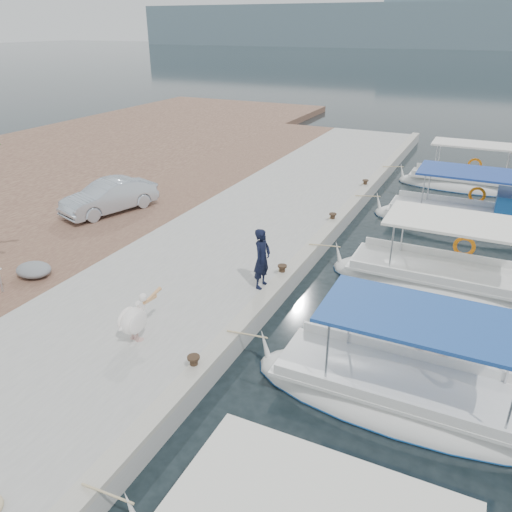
# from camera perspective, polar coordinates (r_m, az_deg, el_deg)

# --- Properties ---
(ground) EXTENTS (400.00, 400.00, 0.00)m
(ground) POSITION_cam_1_polar(r_m,az_deg,el_deg) (14.00, 1.90, -6.82)
(ground) COLOR black
(ground) RESTS_ON ground
(concrete_quay) EXTENTS (6.00, 40.00, 0.50)m
(concrete_quay) POSITION_cam_1_polar(r_m,az_deg,el_deg) (19.08, -0.31, 3.04)
(concrete_quay) COLOR #A09F9A
(concrete_quay) RESTS_ON ground
(quay_curb) EXTENTS (0.44, 40.00, 0.12)m
(quay_curb) POSITION_cam_1_polar(r_m,az_deg,el_deg) (18.02, 7.69, 2.51)
(quay_curb) COLOR #ACA898
(quay_curb) RESTS_ON concrete_quay
(cobblestone_strip) EXTENTS (4.00, 40.00, 0.50)m
(cobblestone_strip) POSITION_cam_1_polar(r_m,az_deg,el_deg) (21.59, -12.40, 5.10)
(cobblestone_strip) COLOR brown
(cobblestone_strip) RESTS_ON ground
(fishing_caique_b) EXTENTS (6.77, 2.28, 2.83)m
(fishing_caique_b) POSITION_cam_1_polar(r_m,az_deg,el_deg) (11.48, 16.59, -15.43)
(fishing_caique_b) COLOR white
(fishing_caique_b) RESTS_ON ground
(fishing_caique_c) EXTENTS (7.15, 2.48, 2.83)m
(fishing_caique_c) POSITION_cam_1_polar(r_m,az_deg,el_deg) (16.38, 20.86, -3.08)
(fishing_caique_c) COLOR white
(fishing_caique_c) RESTS_ON ground
(fishing_caique_d) EXTENTS (7.20, 2.47, 2.83)m
(fishing_caique_d) POSITION_cam_1_polar(r_m,az_deg,el_deg) (21.74, 22.92, 3.64)
(fishing_caique_d) COLOR white
(fishing_caique_d) RESTS_ON ground
(fishing_caique_e) EXTENTS (6.34, 2.00, 2.83)m
(fishing_caique_e) POSITION_cam_1_polar(r_m,az_deg,el_deg) (26.90, 22.65, 7.40)
(fishing_caique_e) COLOR white
(fishing_caique_e) RESTS_ON ground
(mooring_bollards) EXTENTS (0.28, 20.28, 0.33)m
(mooring_bollards) POSITION_cam_1_polar(r_m,az_deg,el_deg) (14.99, 3.01, -1.52)
(mooring_bollards) COLOR black
(mooring_bollards) RESTS_ON concrete_quay
(pelican) EXTENTS (0.57, 1.40, 1.08)m
(pelican) POSITION_cam_1_polar(r_m,az_deg,el_deg) (12.20, -13.75, -7.02)
(pelican) COLOR tan
(pelican) RESTS_ON concrete_quay
(fisherman) EXTENTS (0.48, 0.68, 1.77)m
(fisherman) POSITION_cam_1_polar(r_m,az_deg,el_deg) (14.03, 0.70, -0.30)
(fisherman) COLOR black
(fisherman) RESTS_ON concrete_quay
(parked_car) EXTENTS (2.48, 4.09, 1.27)m
(parked_car) POSITION_cam_1_polar(r_m,az_deg,el_deg) (20.86, -16.42, 6.54)
(parked_car) COLOR #B2BECB
(parked_car) RESTS_ON cobblestone_strip
(tarp_bundle) EXTENTS (1.10, 0.90, 0.40)m
(tarp_bundle) POSITION_cam_1_polar(r_m,az_deg,el_deg) (16.35, -24.07, -1.44)
(tarp_bundle) COLOR slate
(tarp_bundle) RESTS_ON cobblestone_strip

